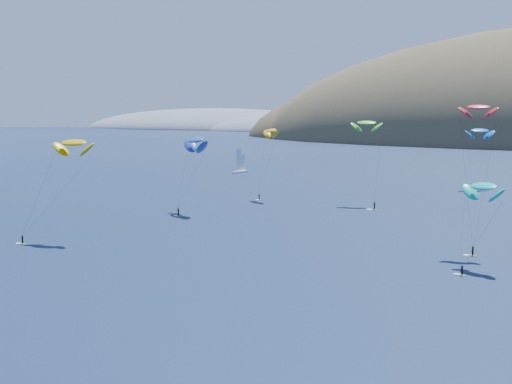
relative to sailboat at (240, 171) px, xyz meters
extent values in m
ellipsoid|color=#3D3526|center=(-50.44, 390.16, -8.12)|extent=(340.00, 240.00, 120.00)
ellipsoid|color=slate|center=(-390.44, 560.16, -4.52)|extent=(400.00, 240.00, 60.00)
ellipsoid|color=slate|center=(-250.44, 520.16, -3.56)|extent=(240.00, 180.00, 44.00)
cube|color=white|center=(0.00, -0.02, -0.57)|extent=(2.94, 7.60, 0.89)
cylinder|color=white|center=(0.00, 0.48, 4.61)|extent=(0.14, 0.14, 10.36)
cube|color=#A6D517|center=(50.17, -70.61, -0.88)|extent=(1.33, 1.08, 0.07)
cylinder|color=black|center=(50.17, -70.61, -0.03)|extent=(0.32, 0.32, 1.44)
sphere|color=#8C6047|center=(50.17, -70.61, 0.80)|extent=(0.24, 0.24, 0.24)
ellipsoid|color=#E8A800|center=(51.64, -66.43, 18.69)|extent=(7.84, 6.83, 4.02)
cube|color=#A6D517|center=(44.19, -150.03, -0.88)|extent=(1.34, 0.59, 0.07)
cylinder|color=black|center=(44.19, -150.03, -0.07)|extent=(0.30, 0.30, 1.39)
sphere|color=#8C6047|center=(44.19, -150.03, 0.74)|extent=(0.23, 0.23, 0.23)
ellipsoid|color=#C9A000|center=(49.48, -141.16, 18.23)|extent=(9.24, 5.43, 4.85)
cube|color=#A6D517|center=(85.14, -71.91, -0.87)|extent=(1.64, 0.86, 0.09)
cylinder|color=black|center=(85.14, -71.91, 0.11)|extent=(0.37, 0.37, 1.68)
sphere|color=#8C6047|center=(85.14, -71.91, 1.09)|extent=(0.28, 0.28, 0.28)
ellipsoid|color=green|center=(78.67, -62.04, 21.04)|extent=(8.66, 5.70, 4.44)
cube|color=#A6D517|center=(95.10, -12.31, -0.87)|extent=(1.45, 1.32, 0.08)
cylinder|color=black|center=(95.10, -12.31, 0.08)|extent=(0.36, 0.36, 1.63)
sphere|color=#8C6047|center=(95.10, -12.31, 1.03)|extent=(0.27, 0.27, 0.27)
ellipsoid|color=#0A57B4|center=(96.23, -9.06, 17.82)|extent=(10.03, 9.44, 5.26)
cube|color=#A6D517|center=(123.34, -133.40, -0.88)|extent=(1.29, 0.95, 0.07)
cylinder|color=black|center=(123.34, -133.40, -0.09)|extent=(0.30, 0.30, 1.36)
sphere|color=#8C6047|center=(123.34, -133.40, 0.70)|extent=(0.23, 0.23, 0.23)
ellipsoid|color=#04A89C|center=(124.34, -125.54, 12.35)|extent=(8.78, 7.18, 4.46)
cube|color=#A6D517|center=(121.03, -117.24, -0.88)|extent=(1.38, 0.67, 0.07)
cylinder|color=black|center=(121.03, -117.24, -0.05)|extent=(0.31, 0.31, 1.42)
sphere|color=#8C6047|center=(121.03, -117.24, 0.77)|extent=(0.24, 0.24, 0.24)
ellipsoid|color=#AD1922|center=(120.01, -112.60, 25.08)|extent=(6.87, 4.30, 3.55)
cube|color=#A6D517|center=(48.89, -106.83, -0.87)|extent=(1.59, 1.22, 0.09)
cylinder|color=black|center=(48.89, -106.83, 0.12)|extent=(0.37, 0.37, 1.69)
sphere|color=#8C6047|center=(48.89, -106.83, 1.10)|extent=(0.28, 0.28, 0.28)
ellipsoid|color=navy|center=(48.19, -98.18, 17.12)|extent=(11.55, 9.74, 5.89)
camera|label=1|loc=(150.81, -242.70, 24.81)|focal=50.00mm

